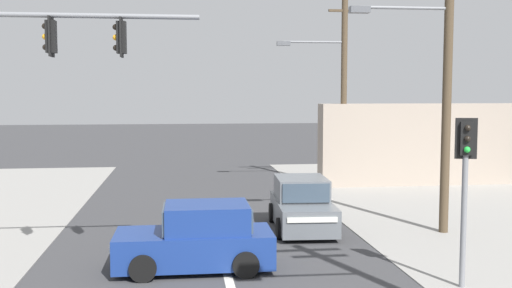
{
  "coord_description": "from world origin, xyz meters",
  "views": [
    {
      "loc": [
        -1.03,
        -9.19,
        4.07
      ],
      "look_at": [
        0.66,
        4.0,
        2.93
      ],
      "focal_mm": 42.0,
      "sensor_mm": 36.0,
      "label": 1
    }
  ],
  "objects_px": {
    "hatchback_oncoming_mid": "(302,206)",
    "utility_pole_background_right": "(341,79)",
    "traffic_signal_mast": "(14,89)",
    "pedestal_signal_right_kerb": "(465,173)",
    "hatchback_receding_far": "(198,239)",
    "utility_pole_midground_right": "(443,66)"
  },
  "relations": [
    {
      "from": "utility_pole_midground_right",
      "to": "hatchback_receding_far",
      "type": "height_order",
      "value": "utility_pole_midground_right"
    },
    {
      "from": "pedestal_signal_right_kerb",
      "to": "hatchback_receding_far",
      "type": "height_order",
      "value": "pedestal_signal_right_kerb"
    },
    {
      "from": "utility_pole_midground_right",
      "to": "pedestal_signal_right_kerb",
      "type": "bearing_deg",
      "value": -108.93
    },
    {
      "from": "utility_pole_background_right",
      "to": "utility_pole_midground_right",
      "type": "bearing_deg",
      "value": -85.78
    },
    {
      "from": "pedestal_signal_right_kerb",
      "to": "utility_pole_midground_right",
      "type": "bearing_deg",
      "value": 71.07
    },
    {
      "from": "hatchback_receding_far",
      "to": "hatchback_oncoming_mid",
      "type": "xyz_separation_m",
      "value": [
        3.23,
        3.75,
        0.0
      ]
    },
    {
      "from": "pedestal_signal_right_kerb",
      "to": "utility_pole_background_right",
      "type": "bearing_deg",
      "value": 85.7
    },
    {
      "from": "hatchback_oncoming_mid",
      "to": "traffic_signal_mast",
      "type": "bearing_deg",
      "value": -149.66
    },
    {
      "from": "utility_pole_background_right",
      "to": "hatchback_oncoming_mid",
      "type": "bearing_deg",
      "value": -112.96
    },
    {
      "from": "hatchback_receding_far",
      "to": "hatchback_oncoming_mid",
      "type": "bearing_deg",
      "value": 49.25
    },
    {
      "from": "hatchback_oncoming_mid",
      "to": "hatchback_receding_far",
      "type": "bearing_deg",
      "value": -130.75
    },
    {
      "from": "utility_pole_midground_right",
      "to": "pedestal_signal_right_kerb",
      "type": "xyz_separation_m",
      "value": [
        -1.64,
        -4.78,
        -2.41
      ]
    },
    {
      "from": "traffic_signal_mast",
      "to": "pedestal_signal_right_kerb",
      "type": "distance_m",
      "value": 9.58
    },
    {
      "from": "pedestal_signal_right_kerb",
      "to": "hatchback_oncoming_mid",
      "type": "distance_m",
      "value": 6.43
    },
    {
      "from": "hatchback_receding_far",
      "to": "hatchback_oncoming_mid",
      "type": "height_order",
      "value": "same"
    },
    {
      "from": "utility_pole_midground_right",
      "to": "pedestal_signal_right_kerb",
      "type": "distance_m",
      "value": 5.6
    },
    {
      "from": "utility_pole_midground_right",
      "to": "utility_pole_background_right",
      "type": "xyz_separation_m",
      "value": [
        -0.63,
        8.59,
        -0.17
      ]
    },
    {
      "from": "hatchback_oncoming_mid",
      "to": "utility_pole_background_right",
      "type": "bearing_deg",
      "value": 67.04
    },
    {
      "from": "pedestal_signal_right_kerb",
      "to": "hatchback_receding_far",
      "type": "relative_size",
      "value": 0.97
    },
    {
      "from": "traffic_signal_mast",
      "to": "hatchback_receding_far",
      "type": "xyz_separation_m",
      "value": [
        3.84,
        0.39,
        -3.44
      ]
    },
    {
      "from": "traffic_signal_mast",
      "to": "pedestal_signal_right_kerb",
      "type": "height_order",
      "value": "traffic_signal_mast"
    },
    {
      "from": "utility_pole_background_right",
      "to": "pedestal_signal_right_kerb",
      "type": "height_order",
      "value": "utility_pole_background_right"
    }
  ]
}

